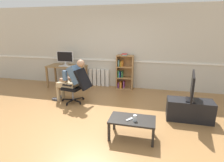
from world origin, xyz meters
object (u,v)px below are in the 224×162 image
object	(u,v)px
person_seated	(71,79)
tv_stand	(189,110)
computer_mouse	(72,66)
office_chair	(77,85)
imac_monitor	(65,57)
keyboard	(65,66)
computer_desk	(67,69)
drinking_glass	(135,118)
spare_remote	(129,119)
bookshelf	(124,72)
radiator	(97,77)
tv_screen	(192,87)
coffee_table	(132,121)

from	to	relation	value
person_seated	tv_stand	bearing A→B (deg)	92.34
computer_mouse	office_chair	world-z (taller)	office_chair
imac_monitor	keyboard	distance (m)	0.35
computer_desk	office_chair	distance (m)	1.57
person_seated	drinking_glass	bearing A→B (deg)	62.55
spare_remote	bookshelf	bearing A→B (deg)	137.32
imac_monitor	drinking_glass	xyz separation A→B (m)	(2.74, -2.70, -0.60)
radiator	person_seated	size ratio (longest dim) A/B	0.74
imac_monitor	tv_stand	xyz separation A→B (m)	(3.83, -1.65, -0.80)
keyboard	computer_mouse	bearing A→B (deg)	4.37
computer_mouse	radiator	size ratio (longest dim) A/B	0.11
office_chair	spare_remote	xyz separation A→B (m)	(1.62, -1.36, -0.13)
radiator	office_chair	distance (m)	1.66
imac_monitor	tv_stand	distance (m)	4.24
bookshelf	tv_screen	size ratio (longest dim) A/B	1.37
bookshelf	person_seated	xyz separation A→B (m)	(-1.18, -1.52, 0.09)
tv_stand	computer_desk	bearing A→B (deg)	157.25
keyboard	spare_remote	world-z (taller)	keyboard
spare_remote	imac_monitor	bearing A→B (deg)	169.80
person_seated	tv_stand	distance (m)	3.03
computer_mouse	bookshelf	xyz separation A→B (m)	(1.66, 0.41, -0.21)
computer_mouse	person_seated	world-z (taller)	person_seated
computer_mouse	keyboard	bearing A→B (deg)	-175.63
imac_monitor	coffee_table	distance (m)	3.83
bookshelf	tv_stand	world-z (taller)	bookshelf
imac_monitor	computer_mouse	xyz separation A→B (m)	(0.36, -0.20, -0.26)
computer_desk	drinking_glass	xyz separation A→B (m)	(2.66, -2.62, -0.21)
tv_stand	coffee_table	world-z (taller)	tv_stand
person_seated	spare_remote	xyz separation A→B (m)	(1.80, -1.39, -0.26)
imac_monitor	person_seated	distance (m)	1.60
radiator	spare_remote	bearing A→B (deg)	-61.65
imac_monitor	person_seated	size ratio (longest dim) A/B	0.50
tv_stand	drinking_glass	world-z (taller)	drinking_glass
computer_desk	bookshelf	distance (m)	1.97
keyboard	radiator	size ratio (longest dim) A/B	0.46
keyboard	tv_screen	distance (m)	4.00
computer_desk	coffee_table	bearing A→B (deg)	-44.47
person_seated	spare_remote	world-z (taller)	person_seated
computer_mouse	bookshelf	bearing A→B (deg)	13.93
computer_desk	computer_mouse	world-z (taller)	computer_mouse
imac_monitor	spare_remote	distance (m)	3.82
radiator	tv_screen	world-z (taller)	tv_screen
computer_desk	person_seated	size ratio (longest dim) A/B	1.08
computer_desk	spare_remote	distance (m)	3.67
radiator	office_chair	size ratio (longest dim) A/B	0.93
imac_monitor	computer_desk	bearing A→B (deg)	-44.46
person_seated	tv_stand	size ratio (longest dim) A/B	1.24
drinking_glass	computer_desk	bearing A→B (deg)	135.41
keyboard	tv_screen	size ratio (longest dim) A/B	0.47
bookshelf	radiator	bearing A→B (deg)	174.44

